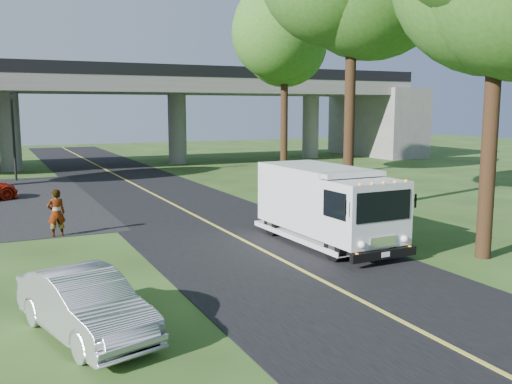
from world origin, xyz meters
TOP-DOWN VIEW (x-y plane):
  - ground at (0.00, 0.00)m, footprint 120.00×120.00m
  - road at (0.00, 10.00)m, footprint 7.00×90.00m
  - lane_line at (0.00, 10.00)m, footprint 0.12×90.00m
  - overpass at (0.00, 32.00)m, footprint 54.00×10.00m
  - traffic_signal at (-6.00, 26.00)m, footprint 0.18×0.22m
  - tree_right_far at (9.21, 19.84)m, footprint 5.77×5.67m
  - step_van at (2.20, 4.36)m, footprint 2.35×5.96m
  - silver_sedan at (-5.95, 0.00)m, footprint 2.32×4.04m
  - pedestrian at (-5.48, 9.22)m, footprint 0.63×0.44m

SIDE VIEW (x-z plane):
  - ground at x=0.00m, z-range 0.00..0.00m
  - road at x=0.00m, z-range 0.00..0.02m
  - lane_line at x=0.00m, z-range 0.03..0.03m
  - silver_sedan at x=-5.95m, z-range 0.00..1.26m
  - pedestrian at x=-5.48m, z-range 0.00..1.63m
  - step_van at x=2.20m, z-range 0.11..2.58m
  - traffic_signal at x=-6.00m, z-range 0.60..5.80m
  - overpass at x=0.00m, z-range 0.91..8.21m
  - tree_right_far at x=9.21m, z-range 2.81..13.80m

